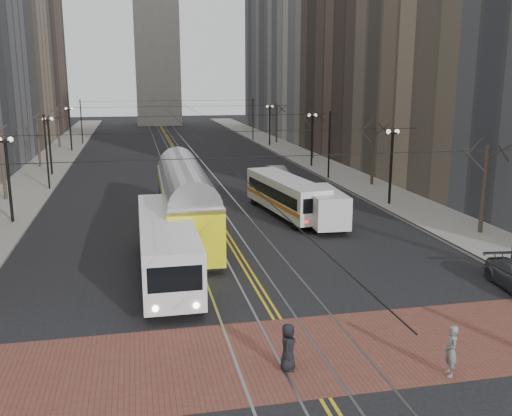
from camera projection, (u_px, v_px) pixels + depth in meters
name	position (u px, v px, depth m)	size (l,w,h in m)	color
ground	(272.00, 310.00, 24.21)	(260.00, 260.00, 0.00)	black
sidewalk_left	(48.00, 165.00, 64.05)	(5.00, 140.00, 0.15)	gray
sidewalk_right	(304.00, 158.00, 70.15)	(5.00, 140.00, 0.15)	gray
crosswalk_band	(298.00, 354.00, 20.40)	(25.00, 6.00, 0.01)	brown
streetcar_rails	(182.00, 162.00, 67.12)	(4.80, 130.00, 0.02)	gray
centre_lines	(182.00, 162.00, 67.12)	(0.42, 130.00, 0.01)	gold
building_left_far	(7.00, 15.00, 96.57)	(16.00, 20.00, 40.00)	brown
building_right_mid	(387.00, 16.00, 69.47)	(16.00, 20.00, 34.00)	brown
building_right_far	(297.00, 22.00, 106.94)	(16.00, 20.00, 40.00)	slate
lamp_posts	(197.00, 156.00, 51.00)	(27.60, 57.20, 5.60)	black
street_trees	(190.00, 148.00, 57.20)	(31.68, 53.28, 5.60)	#382D23
trolley_wires	(190.00, 139.00, 56.58)	(25.96, 120.00, 6.60)	black
transit_bus	(167.00, 248.00, 27.97)	(2.50, 12.00, 3.00)	silver
streetcar	(185.00, 208.00, 35.15)	(2.86, 15.41, 3.63)	yellow
rear_bus	(286.00, 197.00, 40.71)	(2.26, 10.41, 2.72)	white
cargo_van	(323.00, 209.00, 37.44)	(2.15, 5.59, 2.47)	silver
sedan_grey	(279.00, 186.00, 48.12)	(1.81, 4.50, 1.53)	#3F4046
sedan_silver	(277.00, 173.00, 54.59)	(1.51, 4.32, 1.42)	#ABACB3
pedestrian_a	(288.00, 347.00, 19.11)	(0.80, 0.52, 1.64)	black
pedestrian_b	(451.00, 351.00, 18.73)	(0.63, 0.41, 1.73)	slate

